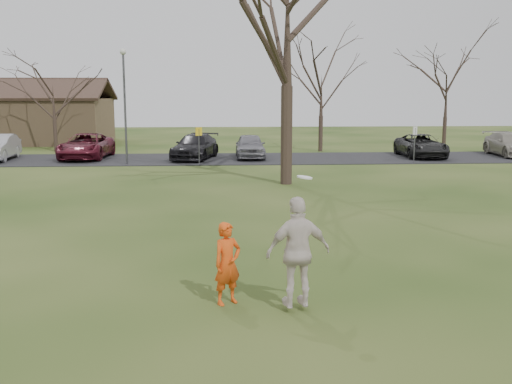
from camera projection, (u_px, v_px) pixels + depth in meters
ground at (270, 310)px, 10.63m from camera, size 120.00×120.00×0.00m
parking_strip at (234, 159)px, 35.24m from camera, size 62.00×6.50×0.04m
player_defender at (227, 263)px, 10.83m from camera, size 0.67×0.61×1.55m
car_2 at (86, 146)px, 35.07m from camera, size 2.72×5.49×1.50m
car_3 at (195, 147)px, 34.94m from camera, size 3.11×5.33×1.45m
car_4 at (250, 146)px, 35.37m from camera, size 1.75×4.29×1.46m
car_6 at (421, 146)px, 35.97m from camera, size 2.46×5.07×1.39m
car_7 at (510, 144)px, 36.62m from camera, size 2.34×5.11×1.45m
catching_play at (298, 252)px, 10.39m from camera, size 1.24×0.71×2.37m
lamp_post at (124, 92)px, 31.75m from camera, size 0.34×0.34×6.27m
sign_yellow at (199, 139)px, 31.92m from camera, size 0.35×0.35×2.08m
sign_white at (415, 138)px, 32.66m from camera, size 0.35×0.35×2.08m
big_tree at (287, 18)px, 24.36m from camera, size 9.00×9.00×14.00m
small_tree_row at (296, 94)px, 39.84m from camera, size 55.00×5.90×8.50m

